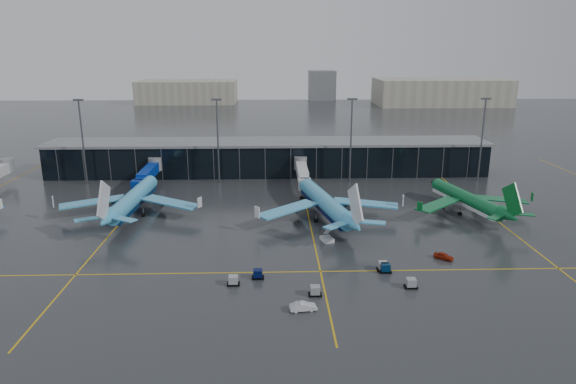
{
  "coord_description": "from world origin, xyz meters",
  "views": [
    {
      "loc": [
        1.23,
        -102.24,
        40.4
      ],
      "look_at": [
        5.0,
        18.0,
        6.0
      ],
      "focal_mm": 32.0,
      "sensor_mm": 36.0,
      "label": 1
    }
  ],
  "objects_px": {
    "airliner_arkefly": "(133,189)",
    "mobile_airstair": "(327,238)",
    "airliner_aer_lingus": "(467,190)",
    "airliner_klm_near": "(325,193)",
    "service_van_white": "(303,306)",
    "baggage_carts": "(332,277)",
    "service_van_red": "(444,256)"
  },
  "relations": [
    {
      "from": "service_van_red",
      "to": "airliner_klm_near",
      "type": "bearing_deg",
      "value": 78.41
    },
    {
      "from": "airliner_klm_near",
      "to": "baggage_carts",
      "type": "xyz_separation_m",
      "value": [
        -2.26,
        -34.32,
        -5.74
      ]
    },
    {
      "from": "service_van_white",
      "to": "airliner_arkefly",
      "type": "bearing_deg",
      "value": 29.76
    },
    {
      "from": "airliner_arkefly",
      "to": "baggage_carts",
      "type": "relative_size",
      "value": 1.26
    },
    {
      "from": "airliner_arkefly",
      "to": "mobile_airstair",
      "type": "relative_size",
      "value": 11.25
    },
    {
      "from": "baggage_carts",
      "to": "service_van_white",
      "type": "distance_m",
      "value": 11.81
    },
    {
      "from": "airliner_arkefly",
      "to": "baggage_carts",
      "type": "bearing_deg",
      "value": -38.43
    },
    {
      "from": "mobile_airstair",
      "to": "service_van_red",
      "type": "height_order",
      "value": "mobile_airstair"
    },
    {
      "from": "airliner_arkefly",
      "to": "mobile_airstair",
      "type": "xyz_separation_m",
      "value": [
        46.03,
        -19.82,
        -5.62
      ]
    },
    {
      "from": "airliner_klm_near",
      "to": "service_van_red",
      "type": "distance_m",
      "value": 33.26
    },
    {
      "from": "service_van_red",
      "to": "mobile_airstair",
      "type": "bearing_deg",
      "value": 103.3
    },
    {
      "from": "mobile_airstair",
      "to": "service_van_red",
      "type": "bearing_deg",
      "value": -42.28
    },
    {
      "from": "airliner_arkefly",
      "to": "mobile_airstair",
      "type": "distance_m",
      "value": 50.44
    },
    {
      "from": "airliner_aer_lingus",
      "to": "service_van_white",
      "type": "distance_m",
      "value": 65.49
    },
    {
      "from": "airliner_arkefly",
      "to": "baggage_carts",
      "type": "xyz_separation_m",
      "value": [
        44.81,
        -39.36,
        -5.63
      ]
    },
    {
      "from": "baggage_carts",
      "to": "service_van_white",
      "type": "relative_size",
      "value": 7.67
    },
    {
      "from": "airliner_arkefly",
      "to": "service_van_white",
      "type": "relative_size",
      "value": 9.66
    },
    {
      "from": "airliner_arkefly",
      "to": "mobile_airstair",
      "type": "bearing_deg",
      "value": -20.43
    },
    {
      "from": "airliner_arkefly",
      "to": "airliner_klm_near",
      "type": "relative_size",
      "value": 0.98
    },
    {
      "from": "airliner_arkefly",
      "to": "airliner_klm_near",
      "type": "bearing_deg",
      "value": -3.25
    },
    {
      "from": "mobile_airstair",
      "to": "airliner_klm_near",
      "type": "bearing_deg",
      "value": 69.27
    },
    {
      "from": "airliner_aer_lingus",
      "to": "baggage_carts",
      "type": "height_order",
      "value": "airliner_aer_lingus"
    },
    {
      "from": "airliner_aer_lingus",
      "to": "mobile_airstair",
      "type": "distance_m",
      "value": 41.54
    },
    {
      "from": "airliner_klm_near",
      "to": "mobile_airstair",
      "type": "relative_size",
      "value": 11.44
    },
    {
      "from": "airliner_klm_near",
      "to": "service_van_white",
      "type": "xyz_separation_m",
      "value": [
        -7.94,
        -44.67,
        -5.79
      ]
    },
    {
      "from": "airliner_klm_near",
      "to": "baggage_carts",
      "type": "height_order",
      "value": "airliner_klm_near"
    },
    {
      "from": "airliner_klm_near",
      "to": "service_van_white",
      "type": "relative_size",
      "value": 9.82
    },
    {
      "from": "airliner_arkefly",
      "to": "service_van_white",
      "type": "distance_m",
      "value": 63.52
    },
    {
      "from": "airliner_klm_near",
      "to": "airliner_aer_lingus",
      "type": "xyz_separation_m",
      "value": [
        35.75,
        3.86,
        -0.82
      ]
    },
    {
      "from": "airliner_aer_lingus",
      "to": "airliner_klm_near",
      "type": "bearing_deg",
      "value": 173.0
    },
    {
      "from": "airliner_klm_near",
      "to": "mobile_airstair",
      "type": "bearing_deg",
      "value": -106.69
    },
    {
      "from": "airliner_aer_lingus",
      "to": "service_van_red",
      "type": "distance_m",
      "value": 33.1
    }
  ]
}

